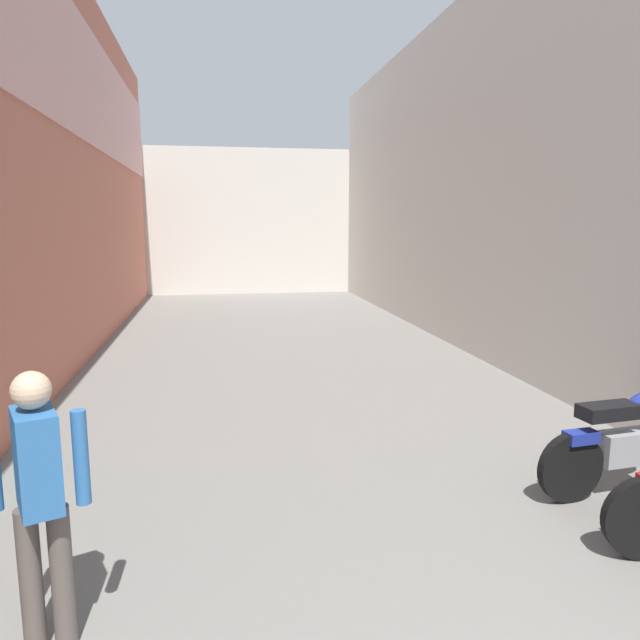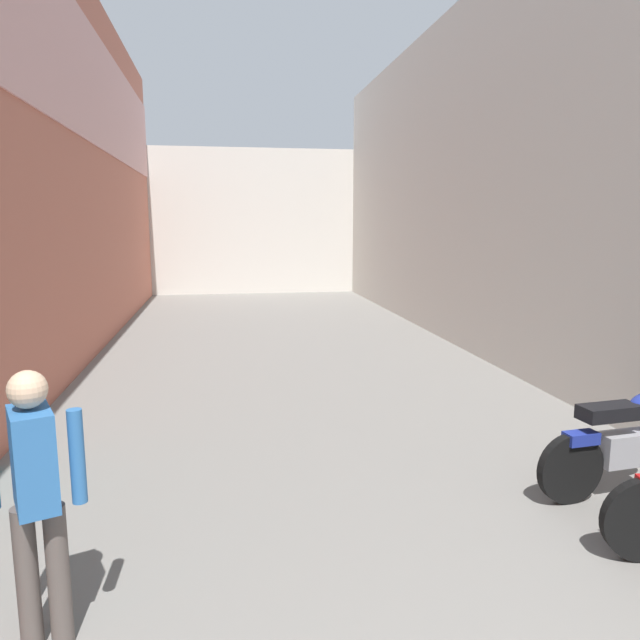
{
  "view_description": "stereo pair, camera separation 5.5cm",
  "coord_description": "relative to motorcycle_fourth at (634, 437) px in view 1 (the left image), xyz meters",
  "views": [
    {
      "loc": [
        -1.15,
        0.38,
        2.32
      ],
      "look_at": [
        -0.17,
        5.87,
        1.4
      ],
      "focal_mm": 33.14,
      "sensor_mm": 36.0,
      "label": 1
    },
    {
      "loc": [
        -1.09,
        0.37,
        2.32
      ],
      "look_at": [
        -0.17,
        5.87,
        1.4
      ],
      "focal_mm": 33.14,
      "sensor_mm": 36.0,
      "label": 2
    }
  ],
  "objects": [
    {
      "name": "ground_plane",
      "position": [
        -2.36,
        3.29,
        -0.5
      ],
      "size": [
        35.92,
        35.92,
        0.0
      ],
      "primitive_type": "plane",
      "color": "slate"
    },
    {
      "name": "building_left",
      "position": [
        -5.86,
        5.24,
        2.84
      ],
      "size": [
        0.45,
        19.92,
        6.62
      ],
      "color": "#B76651",
      "rests_on": "ground"
    },
    {
      "name": "building_right",
      "position": [
        1.14,
        5.29,
        2.66
      ],
      "size": [
        0.45,
        19.92,
        6.32
      ],
      "color": "beige",
      "rests_on": "ground"
    },
    {
      "name": "building_far_end",
      "position": [
        -2.36,
        16.25,
        1.84
      ],
      "size": [
        9.61,
        2.0,
        4.69
      ],
      "primitive_type": "cube",
      "color": "beige",
      "rests_on": "ground"
    },
    {
      "name": "motorcycle_fourth",
      "position": [
        0.0,
        0.0,
        0.0
      ],
      "size": [
        1.85,
        0.58,
        1.04
      ],
      "color": "black",
      "rests_on": "ground"
    },
    {
      "name": "pedestrian_mid_alley",
      "position": [
        -4.46,
        -1.14,
        0.42
      ],
      "size": [
        0.52,
        0.39,
        1.57
      ],
      "color": "#564C47",
      "rests_on": "ground"
    }
  ]
}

